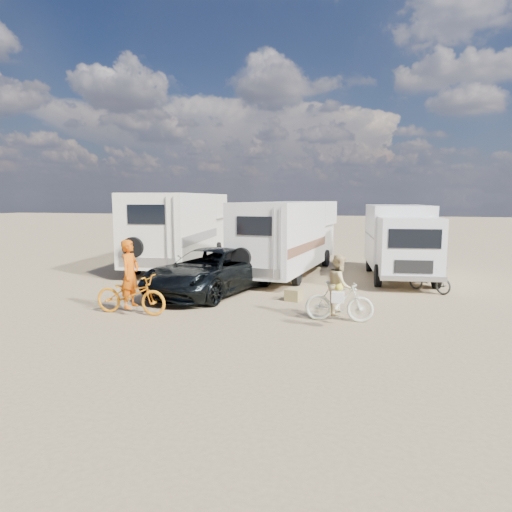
% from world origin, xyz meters
% --- Properties ---
extents(ground, '(140.00, 140.00, 0.00)m').
position_xyz_m(ground, '(0.00, 0.00, 0.00)').
color(ground, '#9F855F').
rests_on(ground, ground).
extents(rv_main, '(3.07, 8.25, 2.92)m').
position_xyz_m(rv_main, '(-0.02, 6.61, 1.46)').
color(rv_main, white).
rests_on(rv_main, ground).
extents(rv_left, '(3.51, 8.59, 3.26)m').
position_xyz_m(rv_left, '(-5.16, 7.42, 1.63)').
color(rv_left, '#ECE6CA').
rests_on(rv_left, ground).
extents(box_truck, '(2.71, 5.91, 2.80)m').
position_xyz_m(box_truck, '(4.27, 6.37, 1.40)').
color(box_truck, silver).
rests_on(box_truck, ground).
extents(dark_suv, '(3.54, 5.64, 1.45)m').
position_xyz_m(dark_suv, '(-1.80, 2.06, 0.73)').
color(dark_suv, black).
rests_on(dark_suv, ground).
extents(bike_man, '(2.03, 0.73, 1.06)m').
position_xyz_m(bike_man, '(-2.92, -0.98, 0.53)').
color(bike_man, orange).
rests_on(bike_man, ground).
extents(bike_woman, '(1.71, 0.53, 1.02)m').
position_xyz_m(bike_woman, '(2.50, -0.34, 0.51)').
color(bike_woman, silver).
rests_on(bike_woman, ground).
extents(rider_man, '(0.44, 0.67, 1.81)m').
position_xyz_m(rider_man, '(-2.92, -0.98, 0.91)').
color(rider_man, '#C84F07').
rests_on(rider_man, ground).
extents(rider_woman, '(0.59, 0.75, 1.51)m').
position_xyz_m(rider_woman, '(2.50, -0.34, 0.75)').
color(rider_woman, '#D6BC80').
rests_on(rider_woman, ground).
extents(bike_parked, '(1.56, 1.53, 0.85)m').
position_xyz_m(bike_parked, '(5.12, 4.09, 0.43)').
color(bike_parked, '#262827').
rests_on(bike_parked, ground).
extents(cooler, '(0.55, 0.42, 0.41)m').
position_xyz_m(cooler, '(-2.45, 3.26, 0.21)').
color(cooler, '#226192').
rests_on(cooler, ground).
extents(crate, '(0.53, 0.53, 0.36)m').
position_xyz_m(crate, '(1.01, 1.68, 0.18)').
color(crate, olive).
rests_on(crate, ground).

